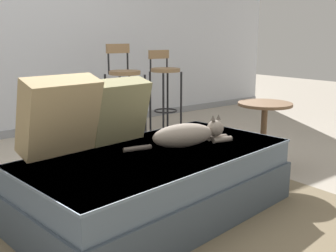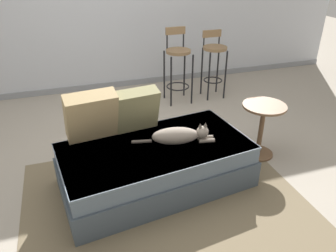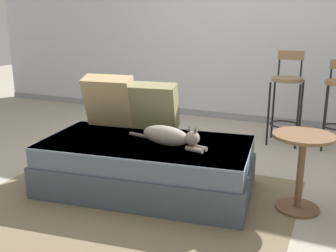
{
  "view_description": "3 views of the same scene",
  "coord_description": "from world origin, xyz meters",
  "px_view_note": "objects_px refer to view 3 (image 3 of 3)",
  "views": [
    {
      "loc": [
        -1.37,
        -2.27,
        1.11
      ],
      "look_at": [
        0.15,
        -0.3,
        0.54
      ],
      "focal_mm": 42.0,
      "sensor_mm": 36.0,
      "label": 1
    },
    {
      "loc": [
        -0.66,
        -2.78,
        1.95
      ],
      "look_at": [
        0.15,
        -0.3,
        0.54
      ],
      "focal_mm": 35.0,
      "sensor_mm": 36.0,
      "label": 2
    },
    {
      "loc": [
        1.39,
        -3.08,
        1.38
      ],
      "look_at": [
        0.15,
        -0.3,
        0.54
      ],
      "focal_mm": 42.0,
      "sensor_mm": 36.0,
      "label": 3
    }
  ],
  "objects_px": {
    "cat": "(169,136)",
    "side_table": "(301,161)",
    "bar_stool_near_window": "(287,92)",
    "throw_pillow_corner": "(110,101)",
    "couch": "(146,165)",
    "throw_pillow_middle": "(154,106)"
  },
  "relations": [
    {
      "from": "throw_pillow_middle",
      "to": "bar_stool_near_window",
      "type": "distance_m",
      "value": 1.72
    },
    {
      "from": "cat",
      "to": "side_table",
      "type": "distance_m",
      "value": 1.0
    },
    {
      "from": "throw_pillow_corner",
      "to": "throw_pillow_middle",
      "type": "height_order",
      "value": "throw_pillow_corner"
    },
    {
      "from": "cat",
      "to": "bar_stool_near_window",
      "type": "height_order",
      "value": "bar_stool_near_window"
    },
    {
      "from": "side_table",
      "to": "bar_stool_near_window",
      "type": "bearing_deg",
      "value": 101.73
    },
    {
      "from": "couch",
      "to": "cat",
      "type": "distance_m",
      "value": 0.35
    },
    {
      "from": "couch",
      "to": "side_table",
      "type": "bearing_deg",
      "value": 7.12
    },
    {
      "from": "bar_stool_near_window",
      "to": "side_table",
      "type": "xyz_separation_m",
      "value": [
        0.34,
        -1.63,
        -0.2
      ]
    },
    {
      "from": "couch",
      "to": "cat",
      "type": "xyz_separation_m",
      "value": [
        0.21,
        -0.02,
        0.28
      ]
    },
    {
      "from": "throw_pillow_corner",
      "to": "couch",
      "type": "bearing_deg",
      "value": -29.31
    },
    {
      "from": "throw_pillow_middle",
      "to": "side_table",
      "type": "xyz_separation_m",
      "value": [
        1.27,
        -0.19,
        -0.26
      ]
    },
    {
      "from": "throw_pillow_corner",
      "to": "side_table",
      "type": "relative_size",
      "value": 0.82
    },
    {
      "from": "cat",
      "to": "side_table",
      "type": "bearing_deg",
      "value": 9.85
    },
    {
      "from": "throw_pillow_middle",
      "to": "bar_stool_near_window",
      "type": "bearing_deg",
      "value": 57.25
    },
    {
      "from": "couch",
      "to": "throw_pillow_corner",
      "type": "bearing_deg",
      "value": 150.69
    },
    {
      "from": "cat",
      "to": "side_table",
      "type": "relative_size",
      "value": 1.25
    },
    {
      "from": "bar_stool_near_window",
      "to": "throw_pillow_corner",
      "type": "bearing_deg",
      "value": -131.99
    },
    {
      "from": "couch",
      "to": "throw_pillow_middle",
      "type": "xyz_separation_m",
      "value": [
        -0.08,
        0.34,
        0.42
      ]
    },
    {
      "from": "couch",
      "to": "throw_pillow_middle",
      "type": "distance_m",
      "value": 0.55
    },
    {
      "from": "bar_stool_near_window",
      "to": "side_table",
      "type": "distance_m",
      "value": 1.68
    },
    {
      "from": "bar_stool_near_window",
      "to": "cat",
      "type": "bearing_deg",
      "value": -109.36
    },
    {
      "from": "throw_pillow_middle",
      "to": "cat",
      "type": "relative_size",
      "value": 0.59
    }
  ]
}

